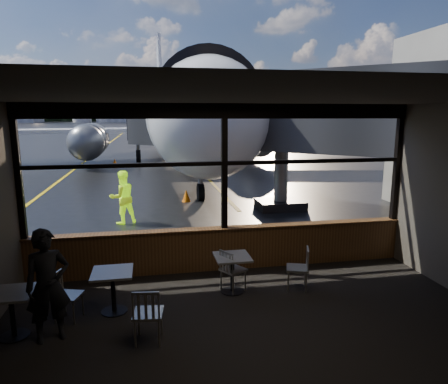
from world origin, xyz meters
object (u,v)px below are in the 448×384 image
object	(u,v)px
cone_nose	(186,196)
ground_crew	(122,197)
jet_bridge	(295,135)
chair_mid_s	(148,314)
airliner	(172,77)
passenger	(48,286)
cafe_table_left	(12,315)
cone_wing	(115,162)
cafe_table_mid	(113,292)
chair_near_w	(233,270)
chair_mid_w	(68,296)
cafe_table_near	(232,274)
chair_near_e	(297,269)

from	to	relation	value
cone_nose	ground_crew	bearing A→B (deg)	-128.61
jet_bridge	chair_mid_s	xyz separation A→B (m)	(-5.21, -8.06, -2.15)
airliner	jet_bridge	xyz separation A→B (m)	(3.37, -14.33, -3.21)
chair_mid_s	passenger	xyz separation A→B (m)	(-1.41, 0.33, 0.41)
cafe_table_left	cone_wing	size ratio (longest dim) A/B	1.54
cafe_table_mid	chair_near_w	distance (m)	2.19
chair_mid_s	ground_crew	bearing A→B (deg)	103.78
chair_mid_s	cone_nose	bearing A→B (deg)	88.92
chair_near_w	chair_mid_w	size ratio (longest dim) A/B	1.02
cone_nose	cafe_table_near	bearing A→B (deg)	-89.41
chair_mid_s	cafe_table_mid	bearing A→B (deg)	126.99
cafe_table_mid	cone_nose	world-z (taller)	cafe_table_mid
chair_mid_s	cone_wing	distance (m)	21.50
airliner	chair_near_w	world-z (taller)	airliner
cafe_table_left	chair_mid_s	xyz separation A→B (m)	(1.99, -0.51, 0.08)
cafe_table_near	passenger	size ratio (longest dim) A/B	0.42
jet_bridge	passenger	xyz separation A→B (m)	(-6.63, -7.72, -1.74)
jet_bridge	cafe_table_left	bearing A→B (deg)	-133.64
jet_bridge	chair_near_w	distance (m)	7.85
cafe_table_mid	passenger	bearing A→B (deg)	-140.78
cafe_table_left	passenger	size ratio (longest dim) A/B	0.42
cafe_table_mid	passenger	xyz separation A→B (m)	(-0.84, -0.68, 0.48)
cafe_table_near	cone_wing	distance (m)	20.32
chair_mid_w	cone_wing	size ratio (longest dim) A/B	1.75
passenger	cone_nose	size ratio (longest dim) A/B	3.69
chair_near_w	cone_nose	distance (m)	8.10
cafe_table_near	cone_wing	world-z (taller)	cafe_table_near
airliner	chair_near_w	distance (m)	21.62
cafe_table_mid	jet_bridge	bearing A→B (deg)	50.57
airliner	passenger	world-z (taller)	airliner
chair_near_e	ground_crew	size ratio (longest dim) A/B	0.52
jet_bridge	chair_mid_s	bearing A→B (deg)	-122.91
cafe_table_left	chair_near_e	world-z (taller)	chair_near_e
chair_mid_s	chair_mid_w	size ratio (longest dim) A/B	1.08
passenger	ground_crew	bearing A→B (deg)	63.26
cafe_table_left	chair_near_e	bearing A→B (deg)	9.31
jet_bridge	chair_near_e	bearing A→B (deg)	-109.79
cafe_table_near	jet_bridge	bearing A→B (deg)	61.12
jet_bridge	cone_wing	xyz separation A→B (m)	(-7.29, 13.35, -2.35)
chair_near_e	ground_crew	world-z (taller)	ground_crew
jet_bridge	chair_mid_s	world-z (taller)	jet_bridge
cafe_table_mid	cafe_table_left	xyz separation A→B (m)	(-1.41, -0.51, -0.01)
cafe_table_near	chair_near_e	world-z (taller)	chair_near_e
chair_near_e	chair_mid_s	distance (m)	3.06
jet_bridge	cone_nose	distance (m)	4.67
jet_bridge	chair_near_e	xyz separation A→B (m)	(-2.44, -6.77, -2.16)
chair_near_e	chair_mid_s	size ratio (longest dim) A/B	0.96
chair_mid_s	chair_mid_w	xyz separation A→B (m)	(-1.27, 0.89, -0.03)
cafe_table_left	chair_near_w	size ratio (longest dim) A/B	0.86
airliner	cone_wing	world-z (taller)	airliner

